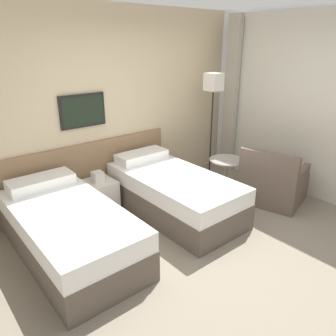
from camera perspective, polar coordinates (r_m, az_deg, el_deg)
name	(u,v)px	position (r m, az deg, el deg)	size (l,w,h in m)	color
ground_plane	(209,249)	(3.89, 7.20, -13.80)	(16.00, 16.00, 0.00)	slate
wall_headboard	(112,110)	(4.81, -9.81, 9.90)	(10.00, 0.10, 2.70)	#C6B28E
wall_window	(336,110)	(5.09, 27.28, 8.94)	(0.21, 4.44, 2.70)	white
bed_near_door	(69,230)	(3.80, -16.86, -10.36)	(0.96, 1.95, 0.69)	brown
bed_near_window	(173,193)	(4.49, 0.90, -4.30)	(0.96, 1.95, 0.69)	brown
nightstand	(99,195)	(4.67, -11.89, -4.58)	(0.42, 0.43, 0.57)	beige
floor_lamp	(213,92)	(5.33, 7.87, 13.04)	(0.24, 0.24, 1.76)	black
side_table	(226,170)	(5.01, 10.06, -0.32)	(0.51, 0.51, 0.58)	gray
armchair	(272,184)	(5.02, 17.72, -2.74)	(0.94, 0.98, 0.84)	brown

